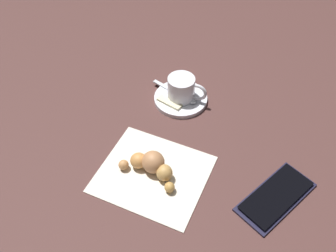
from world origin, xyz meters
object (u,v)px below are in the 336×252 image
object	(u,v)px
saucer	(181,99)
espresso_cup	(182,88)
croissant	(152,165)
cell_phone	(276,196)
sugar_packet	(169,102)
napkin	(153,174)
teaspoon	(182,96)

from	to	relation	value
saucer	espresso_cup	xyz separation A→B (m)	(0.00, -0.00, 0.03)
saucer	croissant	distance (m)	0.21
espresso_cup	croissant	bearing A→B (deg)	-160.08
cell_phone	sugar_packet	bearing A→B (deg)	76.03
saucer	espresso_cup	world-z (taller)	espresso_cup
napkin	croissant	xyz separation A→B (m)	(0.00, 0.00, 0.02)
teaspoon	cell_phone	world-z (taller)	teaspoon
saucer	espresso_cup	size ratio (longest dim) A/B	1.35
cell_phone	croissant	bearing A→B (deg)	112.79
espresso_cup	sugar_packet	xyz separation A→B (m)	(-0.03, 0.01, -0.02)
teaspoon	cell_phone	xyz separation A→B (m)	(-0.11, -0.29, -0.01)
saucer	sugar_packet	distance (m)	0.03
espresso_cup	teaspoon	world-z (taller)	espresso_cup
cell_phone	espresso_cup	bearing A→B (deg)	69.62
espresso_cup	cell_phone	world-z (taller)	espresso_cup
saucer	cell_phone	bearing A→B (deg)	-110.14
sugar_packet	napkin	bearing A→B (deg)	-63.34
teaspoon	napkin	xyz separation A→B (m)	(-0.20, -0.08, -0.01)
teaspoon	croissant	xyz separation A→B (m)	(-0.20, -0.07, 0.01)
espresso_cup	teaspoon	size ratio (longest dim) A/B	0.72
saucer	croissant	size ratio (longest dim) A/B	0.95
espresso_cup	napkin	distance (m)	0.22
cell_phone	saucer	bearing A→B (deg)	69.86
croissant	cell_phone	bearing A→B (deg)	-67.21
teaspoon	cell_phone	distance (m)	0.31
saucer	teaspoon	distance (m)	0.01
teaspoon	napkin	world-z (taller)	teaspoon
sugar_packet	teaspoon	bearing A→B (deg)	75.78
croissant	cell_phone	size ratio (longest dim) A/B	0.76
saucer	espresso_cup	bearing A→B (deg)	-82.45
sugar_packet	croissant	bearing A→B (deg)	-64.16
croissant	sugar_packet	bearing A→B (deg)	26.48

